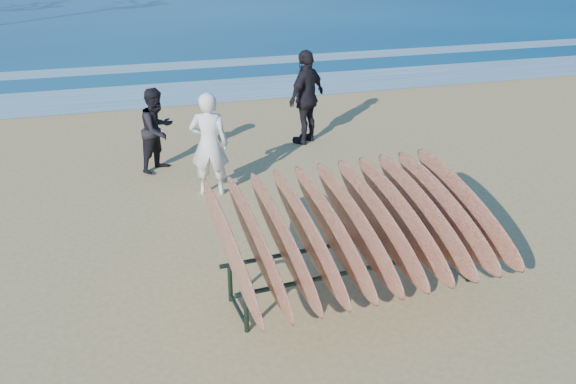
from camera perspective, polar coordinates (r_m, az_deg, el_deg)
name	(u,v)px	position (r m, az deg, el deg)	size (l,w,h in m)	color
ground	(306,285)	(7.82, 1.68, -8.68)	(120.00, 120.00, 0.00)	tan
foam_near	(192,92)	(16.92, -8.95, 9.21)	(160.00, 160.00, 0.00)	white
foam_far	(177,66)	(20.30, -10.39, 11.54)	(160.00, 160.00, 0.00)	white
surfboard_rack	(356,225)	(7.29, 6.35, -3.12)	(3.35, 2.73, 1.50)	black
person_white	(209,144)	(10.12, -7.38, 4.46)	(0.64, 0.42, 1.75)	silver
person_dark_a	(157,130)	(11.33, -12.12, 5.70)	(0.75, 0.59, 1.55)	black
person_dark_b	(307,97)	(12.55, 1.75, 8.86)	(1.12, 0.47, 1.92)	black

